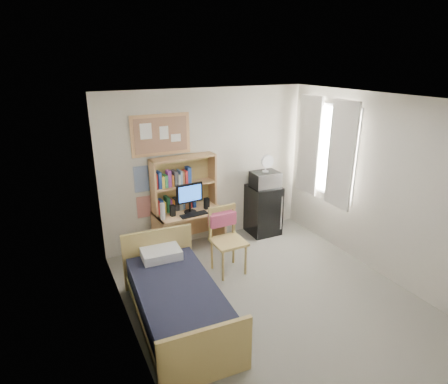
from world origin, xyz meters
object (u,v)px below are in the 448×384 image
bulletin_board (161,135)px  bed (178,306)px  desk (189,230)px  monitor (190,199)px  mini_fridge (263,210)px  speaker_left (173,211)px  microwave (265,179)px  speaker_right (207,203)px  desk_chair (229,241)px  desk_fan (266,164)px

bulletin_board → bed: bearing=-104.2°
desk → monitor: monitor is taller
desk → mini_fridge: 1.45m
monitor → speaker_left: size_ratio=2.63×
bulletin_board → mini_fridge: 2.30m
microwave → speaker_right: bearing=-176.8°
bulletin_board → desk_chair: (0.57, -1.19, -1.42)m
mini_fridge → bed: mini_fridge is taller
desk → speaker_right: 0.54m
speaker_right → microwave: bearing=-1.5°
speaker_left → speaker_right: size_ratio=0.96×
bed → speaker_right: size_ratio=10.05×
microwave → desk_fan: 0.28m
mini_fridge → speaker_right: (-1.14, -0.06, 0.34)m
bed → microwave: size_ratio=3.98×
desk → speaker_right: speaker_right is taller
bulletin_board → speaker_right: size_ratio=5.08×
bulletin_board → desk: 1.63m
mini_fridge → monitor: monitor is taller
bed → microwave: microwave is taller
speaker_right → desk_fan: desk_fan is taller
bulletin_board → speaker_left: bulletin_board is taller
mini_fridge → desk_fan: (-0.00, -0.02, 0.86)m
microwave → monitor: bearing=-176.4°
bulletin_board → desk: (0.31, -0.28, -1.57)m
speaker_left → desk: bearing=11.3°
bulletin_board → desk: size_ratio=0.84×
mini_fridge → monitor: (-1.44, -0.08, 0.48)m
desk_chair → speaker_left: bearing=123.3°
bed → monitor: monitor is taller
monitor → speaker_left: monitor is taller
mini_fridge → speaker_left: bearing=-175.6°
bulletin_board → desk_fan: 1.88m
desk_chair → speaker_right: (0.04, 0.87, 0.29)m
bulletin_board → mini_fridge: (1.75, -0.27, -1.47)m
monitor → speaker_right: monitor is taller
bulletin_board → desk_fan: (1.75, -0.29, -0.61)m
bulletin_board → desk_chair: bearing=-64.2°
microwave → desk_fan: (0.00, 0.00, 0.28)m
mini_fridge → monitor: 1.52m
desk_chair → microwave: 1.57m
desk → desk_fan: size_ratio=3.97×
bulletin_board → desk_chair: 1.94m
mini_fridge → speaker_right: size_ratio=4.84×
mini_fridge → desk_chair: bearing=-140.6°
mini_fridge → speaker_right: 1.19m
monitor → desk_fan: bearing=-1.2°
bed → desk_chair: bearing=39.5°
desk_chair → desk: bearing=105.6°
speaker_left → desk_chair: bearing=-59.3°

